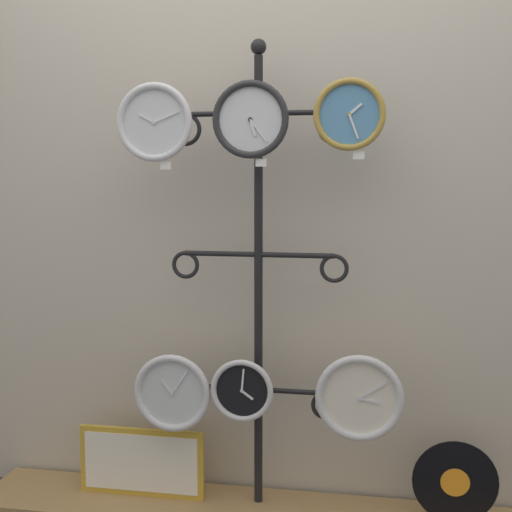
{
  "coord_description": "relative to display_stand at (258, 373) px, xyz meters",
  "views": [
    {
      "loc": [
        0.48,
        -2.21,
        1.34
      ],
      "look_at": [
        0.0,
        0.36,
        1.03
      ],
      "focal_mm": 50.0,
      "sensor_mm": 36.0,
      "label": 1
    }
  ],
  "objects": [
    {
      "name": "price_tag_lower",
      "position": [
        0.37,
        -0.09,
        0.83
      ],
      "size": [
        0.04,
        0.0,
        0.03
      ],
      "color": "white"
    },
    {
      "name": "vinyl_record",
      "position": [
        0.74,
        -0.04,
        -0.36
      ],
      "size": [
        0.31,
        0.01,
        0.31
      ],
      "color": "black",
      "rests_on": "low_shelf"
    },
    {
      "name": "clock_bottom_center",
      "position": [
        -0.04,
        -0.1,
        -0.04
      ],
      "size": [
        0.24,
        0.04,
        0.24
      ],
      "color": "black"
    },
    {
      "name": "clock_top_right",
      "position": [
        0.34,
        -0.08,
        0.97
      ],
      "size": [
        0.25,
        0.04,
        0.25
      ],
      "color": "#4C84B2"
    },
    {
      "name": "display_stand",
      "position": [
        0.0,
        0.0,
        0.0
      ],
      "size": [
        0.69,
        0.39,
        1.83
      ],
      "color": "black",
      "rests_on": "ground_plane"
    },
    {
      "name": "clock_bottom_right",
      "position": [
        0.39,
        -0.1,
        -0.04
      ],
      "size": [
        0.32,
        0.04,
        0.32
      ],
      "color": "silver"
    },
    {
      "name": "price_tag_upper",
      "position": [
        -0.32,
        -0.11,
        0.79
      ],
      "size": [
        0.04,
        0.0,
        0.03
      ],
      "color": "white"
    },
    {
      "name": "clock_top_left",
      "position": [
        -0.36,
        -0.11,
        0.95
      ],
      "size": [
        0.29,
        0.04,
        0.29
      ],
      "color": "silver"
    },
    {
      "name": "shop_wall",
      "position": [
        0.0,
        0.16,
        0.83
      ],
      "size": [
        4.4,
        0.04,
        2.8
      ],
      "color": "#BCB2A3",
      "rests_on": "ground_plane"
    },
    {
      "name": "clock_bottom_left",
      "position": [
        -0.32,
        -0.09,
        -0.07
      ],
      "size": [
        0.3,
        0.04,
        0.3
      ],
      "color": "silver"
    },
    {
      "name": "picture_frame",
      "position": [
        -0.47,
        -0.04,
        -0.38
      ],
      "size": [
        0.51,
        0.02,
        0.27
      ],
      "color": "gold",
      "rests_on": "low_shelf"
    },
    {
      "name": "clock_top_center",
      "position": [
        -0.01,
        -0.1,
        0.96
      ],
      "size": [
        0.28,
        0.04,
        0.28
      ],
      "color": "silver"
    },
    {
      "name": "price_tag_mid",
      "position": [
        0.03,
        -0.1,
        0.8
      ],
      "size": [
        0.04,
        0.0,
        0.03
      ],
      "color": "white"
    }
  ]
}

